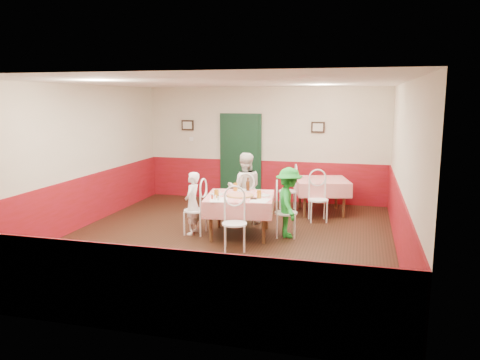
% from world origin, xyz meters
% --- Properties ---
extents(floor, '(7.00, 7.00, 0.00)m').
position_xyz_m(floor, '(0.00, 0.00, 0.00)').
color(floor, black).
rests_on(floor, ground).
extents(ceiling, '(7.00, 7.00, 0.00)m').
position_xyz_m(ceiling, '(0.00, 0.00, 2.80)').
color(ceiling, white).
rests_on(ceiling, back_wall).
extents(back_wall, '(6.00, 0.10, 2.80)m').
position_xyz_m(back_wall, '(0.00, 3.50, 1.40)').
color(back_wall, beige).
rests_on(back_wall, ground).
extents(front_wall, '(6.00, 0.10, 2.80)m').
position_xyz_m(front_wall, '(0.00, -3.50, 1.40)').
color(front_wall, beige).
rests_on(front_wall, ground).
extents(left_wall, '(0.10, 7.00, 2.80)m').
position_xyz_m(left_wall, '(-3.00, 0.00, 1.40)').
color(left_wall, beige).
rests_on(left_wall, ground).
extents(right_wall, '(0.10, 7.00, 2.80)m').
position_xyz_m(right_wall, '(3.00, 0.00, 1.40)').
color(right_wall, beige).
rests_on(right_wall, ground).
extents(wainscot_back, '(6.00, 0.03, 1.00)m').
position_xyz_m(wainscot_back, '(0.00, 3.48, 0.50)').
color(wainscot_back, maroon).
rests_on(wainscot_back, ground).
extents(wainscot_front, '(6.00, 0.03, 1.00)m').
position_xyz_m(wainscot_front, '(0.00, -3.48, 0.50)').
color(wainscot_front, maroon).
rests_on(wainscot_front, ground).
extents(wainscot_left, '(0.03, 7.00, 1.00)m').
position_xyz_m(wainscot_left, '(-2.98, 0.00, 0.50)').
color(wainscot_left, maroon).
rests_on(wainscot_left, ground).
extents(wainscot_right, '(0.03, 7.00, 1.00)m').
position_xyz_m(wainscot_right, '(2.98, 0.00, 0.50)').
color(wainscot_right, maroon).
rests_on(wainscot_right, ground).
extents(door, '(0.96, 0.06, 2.10)m').
position_xyz_m(door, '(-0.60, 3.45, 1.05)').
color(door, black).
rests_on(door, ground).
extents(picture_left, '(0.32, 0.03, 0.26)m').
position_xyz_m(picture_left, '(-2.00, 3.45, 1.85)').
color(picture_left, black).
rests_on(picture_left, back_wall).
extents(picture_right, '(0.32, 0.03, 0.26)m').
position_xyz_m(picture_right, '(1.30, 3.45, 1.85)').
color(picture_right, black).
rests_on(picture_right, back_wall).
extents(thermostat, '(0.10, 0.03, 0.10)m').
position_xyz_m(thermostat, '(-1.90, 3.45, 1.50)').
color(thermostat, white).
rests_on(thermostat, back_wall).
extents(main_table, '(1.39, 1.39, 0.77)m').
position_xyz_m(main_table, '(0.19, 0.39, 0.38)').
color(main_table, red).
rests_on(main_table, ground).
extents(second_table, '(1.36, 1.36, 0.77)m').
position_xyz_m(second_table, '(1.50, 2.53, 0.38)').
color(second_table, red).
rests_on(second_table, ground).
extents(chair_left, '(0.42, 0.42, 0.90)m').
position_xyz_m(chair_left, '(-0.65, 0.26, 0.45)').
color(chair_left, white).
rests_on(chair_left, ground).
extents(chair_right, '(0.49, 0.49, 0.90)m').
position_xyz_m(chair_right, '(1.03, 0.51, 0.45)').
color(chair_right, white).
rests_on(chair_right, ground).
extents(chair_far, '(0.55, 0.55, 0.90)m').
position_xyz_m(chair_far, '(0.06, 1.23, 0.45)').
color(chair_far, white).
rests_on(chair_far, ground).
extents(chair_near, '(0.52, 0.52, 0.90)m').
position_xyz_m(chair_near, '(0.32, -0.45, 0.45)').
color(chair_near, white).
rests_on(chair_near, ground).
extents(chair_second_a, '(0.51, 0.51, 0.90)m').
position_xyz_m(chair_second_a, '(0.75, 2.53, 0.45)').
color(chair_second_a, white).
rests_on(chair_second_a, ground).
extents(chair_second_b, '(0.51, 0.51, 0.90)m').
position_xyz_m(chair_second_b, '(1.50, 1.78, 0.45)').
color(chair_second_b, white).
rests_on(chair_second_b, ground).
extents(pizza, '(0.55, 0.55, 0.03)m').
position_xyz_m(pizza, '(0.21, 0.32, 0.78)').
color(pizza, '#B74723').
rests_on(pizza, main_table).
extents(plate_left, '(0.28, 0.28, 0.01)m').
position_xyz_m(plate_left, '(-0.24, 0.33, 0.77)').
color(plate_left, white).
rests_on(plate_left, main_table).
extents(plate_right, '(0.28, 0.28, 0.01)m').
position_xyz_m(plate_right, '(0.62, 0.47, 0.77)').
color(plate_right, white).
rests_on(plate_right, main_table).
extents(plate_far, '(0.28, 0.28, 0.01)m').
position_xyz_m(plate_far, '(0.14, 0.82, 0.77)').
color(plate_far, white).
rests_on(plate_far, main_table).
extents(glass_a, '(0.09, 0.09, 0.15)m').
position_xyz_m(glass_a, '(-0.16, 0.06, 0.84)').
color(glass_a, '#BF7219').
rests_on(glass_a, main_table).
extents(glass_b, '(0.09, 0.09, 0.15)m').
position_xyz_m(glass_b, '(0.59, 0.22, 0.84)').
color(glass_b, '#BF7219').
rests_on(glass_b, main_table).
extents(glass_c, '(0.09, 0.09, 0.15)m').
position_xyz_m(glass_c, '(-0.00, 0.78, 0.84)').
color(glass_c, '#BF7219').
rests_on(glass_c, main_table).
extents(beer_bottle, '(0.07, 0.07, 0.24)m').
position_xyz_m(beer_bottle, '(0.24, 0.81, 0.88)').
color(beer_bottle, '#381C0A').
rests_on(beer_bottle, main_table).
extents(shaker_a, '(0.04, 0.04, 0.09)m').
position_xyz_m(shaker_a, '(-0.14, -0.08, 0.81)').
color(shaker_a, silver).
rests_on(shaker_a, main_table).
extents(shaker_b, '(0.04, 0.04, 0.09)m').
position_xyz_m(shaker_b, '(-0.07, -0.12, 0.81)').
color(shaker_b, silver).
rests_on(shaker_b, main_table).
extents(shaker_c, '(0.04, 0.04, 0.09)m').
position_xyz_m(shaker_c, '(-0.20, -0.06, 0.81)').
color(shaker_c, '#B23319').
rests_on(shaker_c, main_table).
extents(menu_left, '(0.40, 0.47, 0.00)m').
position_xyz_m(menu_left, '(-0.08, -0.08, 0.76)').
color(menu_left, white).
rests_on(menu_left, main_table).
extents(menu_right, '(0.32, 0.42, 0.00)m').
position_xyz_m(menu_right, '(0.65, 0.06, 0.76)').
color(menu_right, white).
rests_on(menu_right, main_table).
extents(wallet, '(0.12, 0.11, 0.02)m').
position_xyz_m(wallet, '(0.51, 0.14, 0.77)').
color(wallet, black).
rests_on(wallet, main_table).
extents(diner_left, '(0.29, 0.44, 1.18)m').
position_xyz_m(diner_left, '(-0.70, 0.25, 0.59)').
color(diner_left, gray).
rests_on(diner_left, ground).
extents(diner_far, '(0.83, 0.73, 1.45)m').
position_xyz_m(diner_far, '(0.06, 1.28, 0.73)').
color(diner_far, gray).
rests_on(diner_far, ground).
extents(diner_right, '(0.69, 0.94, 1.30)m').
position_xyz_m(diner_right, '(1.08, 0.52, 0.65)').
color(diner_right, gray).
rests_on(diner_right, ground).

